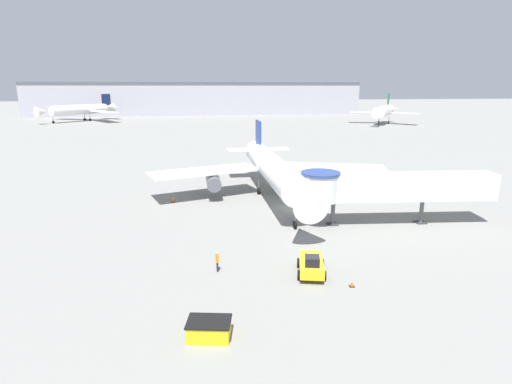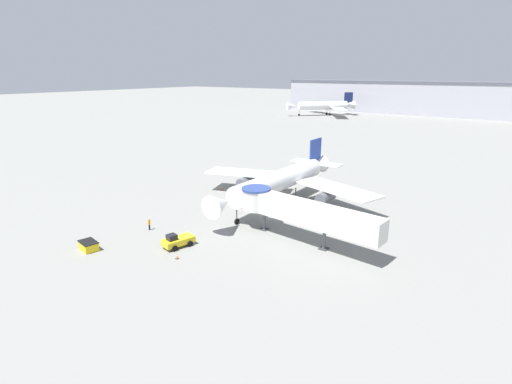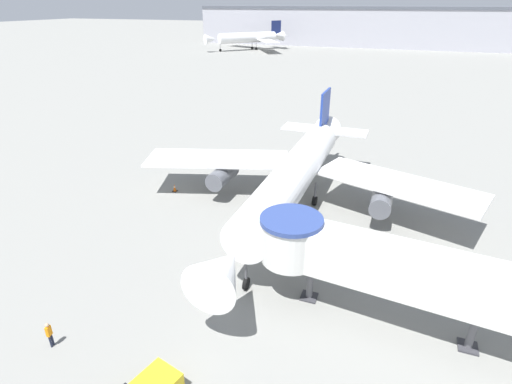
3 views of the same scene
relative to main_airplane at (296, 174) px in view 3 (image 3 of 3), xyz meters
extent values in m
plane|color=gray|center=(1.66, -5.37, -3.95)|extent=(800.00, 800.00, 0.00)
cylinder|color=white|center=(0.00, -0.87, 0.13)|extent=(3.41, 23.68, 3.38)
cone|color=white|center=(-0.02, -15.92, 0.13)|extent=(3.39, 3.72, 3.38)
cone|color=white|center=(0.01, 12.15, 0.13)|extent=(3.39, 5.08, 3.38)
cube|color=white|center=(-8.99, 2.11, -0.46)|extent=(15.50, 9.44, 0.22)
cube|color=white|center=(9.00, 2.09, -0.46)|extent=(15.50, 9.47, 0.22)
cube|color=navy|center=(0.01, 11.90, 3.18)|extent=(0.24, 4.22, 4.40)
cube|color=white|center=(0.01, 12.41, 0.72)|extent=(9.94, 2.97, 0.18)
cylinder|color=#565960|center=(-7.83, 0.72, -1.64)|extent=(1.87, 4.22, 1.86)
cylinder|color=#565960|center=(7.83, 0.70, -1.64)|extent=(1.87, 4.22, 1.86)
cylinder|color=#4C4C51|center=(-0.01, -12.28, -2.53)|extent=(0.18, 0.18, 1.95)
cylinder|color=black|center=(-0.01, -12.28, -3.50)|extent=(0.26, 0.90, 0.90)
cylinder|color=#4C4C51|center=(-1.52, 2.09, -2.53)|extent=(0.22, 0.22, 1.95)
cylinder|color=black|center=(-1.52, 2.09, -3.50)|extent=(0.40, 0.90, 0.90)
cylinder|color=#4C4C51|center=(1.52, 2.09, -2.53)|extent=(0.22, 0.22, 1.95)
cylinder|color=black|center=(1.52, 2.09, -3.50)|extent=(0.40, 0.90, 0.90)
cube|color=silver|center=(12.22, -12.43, 0.20)|extent=(19.00, 4.52, 2.80)
cylinder|color=silver|center=(2.85, -11.46, 0.20)|extent=(3.90, 3.90, 2.80)
cylinder|color=navy|center=(2.85, -11.46, 1.75)|extent=(4.10, 4.10, 0.30)
cylinder|color=#56565B|center=(4.35, -11.62, -2.58)|extent=(0.44, 0.44, 2.75)
cube|color=#333338|center=(4.35, -11.62, -3.89)|extent=(1.10, 1.10, 0.12)
cylinder|color=#56565B|center=(14.09, -12.62, -2.58)|extent=(0.44, 0.44, 2.75)
cube|color=#333338|center=(14.09, -12.62, -3.89)|extent=(1.10, 1.10, 0.12)
cylinder|color=black|center=(-2.00, -21.34, -3.57)|extent=(0.47, 0.81, 0.76)
cube|color=black|center=(13.15, -3.13, -3.93)|extent=(0.39, 0.39, 0.04)
cone|color=orange|center=(13.15, -3.13, -3.61)|extent=(0.27, 0.27, 0.60)
cylinder|color=white|center=(13.15, -3.13, -3.54)|extent=(0.15, 0.15, 0.07)
cube|color=black|center=(-13.15, -0.09, -3.93)|extent=(0.49, 0.49, 0.04)
cone|color=orange|center=(-13.15, -0.09, -3.53)|extent=(0.34, 0.34, 0.77)
cylinder|color=white|center=(-13.15, -0.09, -3.44)|extent=(0.19, 0.19, 0.09)
cylinder|color=#1E2338|center=(-8.75, -21.01, -3.54)|extent=(0.12, 0.12, 0.82)
cylinder|color=#1E2338|center=(-8.71, -21.18, -3.54)|extent=(0.12, 0.12, 0.82)
cube|color=orange|center=(-8.73, -21.09, -2.80)|extent=(0.24, 0.35, 0.65)
sphere|color=tan|center=(-8.73, -21.09, -2.37)|extent=(0.22, 0.22, 0.22)
cylinder|color=white|center=(-57.59, 132.09, 0.98)|extent=(19.79, 22.11, 4.08)
cone|color=white|center=(-68.46, 119.42, 0.98)|extent=(6.02, 6.06, 4.08)
cone|color=white|center=(-48.32, 142.90, 0.98)|extent=(7.08, 7.30, 4.08)
cube|color=white|center=(-63.64, 141.98, 0.27)|extent=(18.82, 12.27, 0.22)
cube|color=white|center=(-46.91, 127.61, 0.27)|extent=(14.31, 18.36, 0.22)
cube|color=#141E4C|center=(-48.51, 142.67, 4.65)|extent=(3.25, 3.73, 5.30)
cube|color=white|center=(-48.12, 143.14, 1.69)|extent=(11.42, 10.46, 0.18)
cylinder|color=#4C4C51|center=(-65.75, 122.59, -2.23)|extent=(0.18, 0.18, 2.35)
cylinder|color=black|center=(-65.75, 122.59, -3.40)|extent=(0.91, 1.00, 1.10)
cylinder|color=#4C4C51|center=(-56.90, 135.72, -2.23)|extent=(0.22, 0.22, 2.35)
cylinder|color=black|center=(-56.90, 135.72, -3.40)|extent=(1.02, 1.10, 1.10)
cylinder|color=#4C4C51|center=(-54.11, 133.33, -2.23)|extent=(0.22, 0.22, 2.35)
cylinder|color=black|center=(-54.11, 133.33, -3.40)|extent=(1.02, 1.10, 1.10)
cube|color=#A8A8B2|center=(-6.32, 169.63, 3.78)|extent=(169.23, 25.63, 15.47)
cube|color=#4C515B|center=(-6.32, 169.63, 12.12)|extent=(169.23, 26.14, 1.20)
camera|label=1|loc=(-10.27, -50.87, 10.59)|focal=28.00mm
camera|label=2|loc=(33.71, -55.00, 17.43)|focal=28.00mm
camera|label=3|loc=(8.55, -33.04, 14.30)|focal=28.00mm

